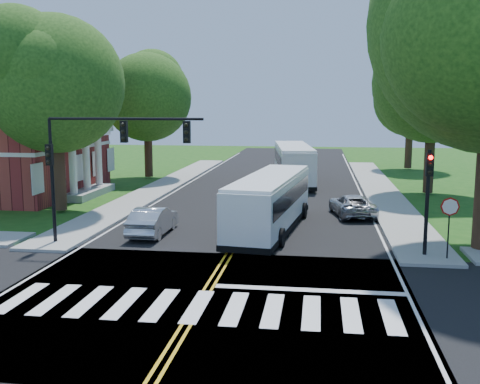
% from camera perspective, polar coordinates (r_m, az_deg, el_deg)
% --- Properties ---
extents(ground, '(140.00, 140.00, 0.00)m').
position_cam_1_polar(ground, '(18.70, -4.01, -11.02)').
color(ground, '#174912').
rests_on(ground, ground).
extents(road, '(14.00, 96.00, 0.01)m').
position_cam_1_polar(road, '(35.96, 1.96, -1.33)').
color(road, black).
rests_on(road, ground).
extents(cross_road, '(60.00, 12.00, 0.01)m').
position_cam_1_polar(cross_road, '(18.70, -4.01, -11.00)').
color(cross_road, black).
rests_on(cross_road, ground).
extents(center_line, '(0.36, 70.00, 0.01)m').
position_cam_1_polar(center_line, '(39.88, 2.57, -0.32)').
color(center_line, gold).
rests_on(center_line, road).
extents(edge_line_w, '(0.12, 70.00, 0.01)m').
position_cam_1_polar(edge_line_w, '(41.08, -6.91, -0.10)').
color(edge_line_w, silver).
rests_on(edge_line_w, road).
extents(edge_line_e, '(0.12, 70.00, 0.01)m').
position_cam_1_polar(edge_line_e, '(39.83, 12.36, -0.53)').
color(edge_line_e, silver).
rests_on(edge_line_e, road).
extents(crosswalk, '(12.60, 3.00, 0.01)m').
position_cam_1_polar(crosswalk, '(18.24, -4.34, -11.50)').
color(crosswalk, silver).
rests_on(crosswalk, road).
extents(stop_bar, '(6.60, 0.40, 0.01)m').
position_cam_1_polar(stop_bar, '(19.84, 7.07, -9.85)').
color(stop_bar, silver).
rests_on(stop_bar, road).
extents(sidewalk_nw, '(2.60, 40.00, 0.15)m').
position_cam_1_polar(sidewalk_nw, '(44.32, -7.80, 0.61)').
color(sidewalk_nw, gray).
rests_on(sidewalk_nw, ground).
extents(sidewalk_ne, '(2.60, 40.00, 0.15)m').
position_cam_1_polar(sidewalk_ne, '(42.91, 14.06, 0.16)').
color(sidewalk_ne, gray).
rests_on(sidewalk_ne, ground).
extents(tree_west_near, '(8.00, 8.00, 11.40)m').
position_cam_1_polar(tree_west_near, '(34.73, -18.28, 10.34)').
color(tree_west_near, '#352015').
rests_on(tree_west_near, ground).
extents(tree_west_far, '(7.60, 7.60, 10.67)m').
position_cam_1_polar(tree_west_far, '(49.45, -9.42, 9.46)').
color(tree_west_far, '#352015').
rests_on(tree_west_far, ground).
extents(tree_east_mid, '(8.40, 8.40, 11.93)m').
position_cam_1_polar(tree_east_mid, '(41.95, 19.03, 10.42)').
color(tree_east_mid, '#352015').
rests_on(tree_east_mid, ground).
extents(tree_east_far, '(7.20, 7.20, 10.34)m').
position_cam_1_polar(tree_east_far, '(57.87, 16.96, 8.96)').
color(tree_east_far, '#352015').
rests_on(tree_east_far, ground).
extents(signal_nw, '(7.15, 0.46, 5.66)m').
position_cam_1_polar(signal_nw, '(25.57, -14.03, 4.16)').
color(signal_nw, black).
rests_on(signal_nw, ground).
extents(signal_ne, '(0.30, 0.46, 4.40)m').
position_cam_1_polar(signal_ne, '(24.29, 18.57, 0.37)').
color(signal_ne, black).
rests_on(signal_ne, ground).
extents(stop_sign, '(0.76, 0.08, 2.53)m').
position_cam_1_polar(stop_sign, '(24.16, 20.52, -2.02)').
color(stop_sign, black).
rests_on(stop_sign, ground).
extents(bus_lead, '(3.68, 11.10, 2.81)m').
position_cam_1_polar(bus_lead, '(28.56, 3.11, -0.96)').
color(bus_lead, silver).
rests_on(bus_lead, road).
extents(bus_follow, '(4.01, 12.16, 3.09)m').
position_cam_1_polar(bus_follow, '(46.34, 5.43, 2.96)').
color(bus_follow, silver).
rests_on(bus_follow, road).
extents(hatchback, '(1.52, 4.27, 1.40)m').
position_cam_1_polar(hatchback, '(27.98, -8.85, -2.89)').
color(hatchback, silver).
rests_on(hatchback, road).
extents(suv, '(2.84, 4.76, 1.24)m').
position_cam_1_polar(suv, '(32.99, 11.32, -1.32)').
color(suv, silver).
rests_on(suv, road).
extents(dark_sedan, '(1.97, 4.02, 1.13)m').
position_cam_1_polar(dark_sedan, '(32.98, 11.10, -1.42)').
color(dark_sedan, black).
rests_on(dark_sedan, road).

